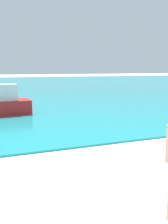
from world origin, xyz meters
The scene contains 1 object.
water centered at (0.00, 41.72, 0.03)m, with size 160.00×60.00×0.06m, color teal.
Camera 1 is at (-2.46, 5.24, 2.24)m, focal length 40.67 mm.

